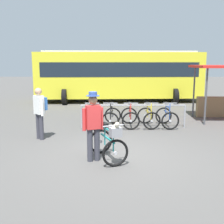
% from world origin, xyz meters
% --- Properties ---
extents(ground_plane, '(80.00, 80.00, 0.00)m').
position_xyz_m(ground_plane, '(0.00, 0.00, 0.00)').
color(ground_plane, '#514F4C').
extents(bike_rack_rail, '(3.91, 0.11, 0.88)m').
position_xyz_m(bike_rack_rail, '(0.66, 3.07, 0.68)').
color(bike_rack_rail, '#99999E').
rests_on(bike_rack_rail, ground).
extents(racked_bike_teal, '(0.67, 1.12, 0.98)m').
position_xyz_m(racked_bike_teal, '(-0.85, 3.23, 0.37)').
color(racked_bike_teal, black).
rests_on(racked_bike_teal, ground).
extents(racked_bike_black, '(0.75, 1.16, 0.98)m').
position_xyz_m(racked_bike_black, '(-0.15, 3.24, 0.37)').
color(racked_bike_black, black).
rests_on(racked_bike_black, ground).
extents(racked_bike_red, '(0.68, 1.10, 0.97)m').
position_xyz_m(racked_bike_red, '(0.55, 3.25, 0.37)').
color(racked_bike_red, black).
rests_on(racked_bike_red, ground).
extents(racked_bike_yellow, '(0.79, 1.18, 0.97)m').
position_xyz_m(racked_bike_yellow, '(1.25, 3.26, 0.37)').
color(racked_bike_yellow, black).
rests_on(racked_bike_yellow, ground).
extents(racked_bike_blue, '(0.73, 1.13, 0.97)m').
position_xyz_m(racked_bike_blue, '(1.95, 3.27, 0.37)').
color(racked_bike_blue, black).
rests_on(racked_bike_blue, ground).
extents(featured_bicycle, '(1.02, 1.26, 1.09)m').
position_xyz_m(featured_bicycle, '(-0.15, -0.45, 0.49)').
color(featured_bicycle, black).
rests_on(featured_bicycle, ground).
extents(person_with_featured_bike, '(0.50, 0.32, 1.72)m').
position_xyz_m(person_with_featured_bike, '(-0.54, -0.42, 0.95)').
color(person_with_featured_bike, '#383842').
rests_on(person_with_featured_bike, ground).
extents(pedestrian_with_backpack, '(0.47, 0.47, 1.64)m').
position_xyz_m(pedestrian_with_backpack, '(-2.38, 1.52, 0.94)').
color(pedestrian_with_backpack, '#383842').
rests_on(pedestrian_with_backpack, ground).
extents(bus_distant, '(10.13, 3.80, 3.08)m').
position_xyz_m(bus_distant, '(0.21, 10.19, 1.74)').
color(bus_distant, yellow).
rests_on(bus_distant, ground).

